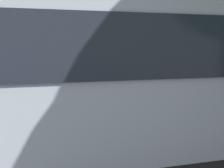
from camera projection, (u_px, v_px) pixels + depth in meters
ground_plane at (143, 110)px, 11.45m from camera, size 80.00×80.00×0.00m
tour_bus at (150, 85)px, 6.01m from camera, size 10.97×2.64×3.25m
spectator_far_left at (172, 90)px, 9.28m from camera, size 0.57×0.32×1.79m
spectator_left at (139, 94)px, 9.06m from camera, size 0.58×0.37×1.65m
spectator_centre at (104, 96)px, 8.41m from camera, size 0.57×0.31×1.75m
spectator_right at (70, 96)px, 8.08m from camera, size 0.58×0.34×1.81m
parked_motorcycle_silver at (221, 113)px, 8.72m from camera, size 2.05×0.58×0.99m
stunt_motorcycle at (107, 79)px, 13.21m from camera, size 1.87×1.16×1.64m
traffic_cone at (176, 97)px, 12.57m from camera, size 0.34×0.34×0.63m
bay_line_a at (211, 97)px, 14.26m from camera, size 0.22×4.32×0.01m
bay_line_b at (160, 100)px, 13.47m from camera, size 0.23×4.68×0.01m
bay_line_c at (102, 104)px, 12.69m from camera, size 0.22×4.39×0.01m
bay_line_d at (37, 108)px, 11.90m from camera, size 0.22×4.47×0.01m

